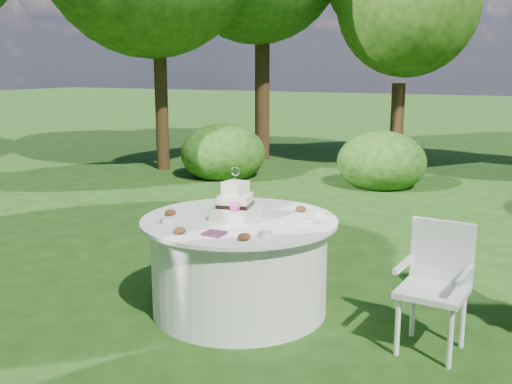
% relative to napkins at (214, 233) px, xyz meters
% --- Properties ---
extents(ground, '(80.00, 80.00, 0.00)m').
position_rel_napkins_xyz_m(ground, '(-0.06, 0.49, -0.78)').
color(ground, '#1D370F').
rests_on(ground, ground).
extents(napkins, '(0.14, 0.14, 0.02)m').
position_rel_napkins_xyz_m(napkins, '(0.00, 0.00, 0.00)').
color(napkins, '#441D39').
rests_on(napkins, table).
extents(feather_plume, '(0.48, 0.07, 0.01)m').
position_rel_napkins_xyz_m(feather_plume, '(-0.35, 0.11, -0.00)').
color(feather_plume, white).
rests_on(feather_plume, table).
extents(table, '(1.56, 1.56, 0.77)m').
position_rel_napkins_xyz_m(table, '(-0.06, 0.49, -0.39)').
color(table, white).
rests_on(table, ground).
extents(cake, '(0.32, 0.33, 0.42)m').
position_rel_napkins_xyz_m(cake, '(-0.08, 0.46, 0.10)').
color(cake, silver).
rests_on(cake, table).
extents(chair, '(0.48, 0.47, 0.90)m').
position_rel_napkins_xyz_m(chair, '(1.47, 0.53, -0.26)').
color(chair, white).
rests_on(chair, ground).
extents(votives, '(1.07, 0.94, 0.04)m').
position_rel_napkins_xyz_m(votives, '(0.10, 0.53, 0.01)').
color(votives, silver).
rests_on(votives, table).
extents(petal_cups, '(0.98, 1.11, 0.05)m').
position_rel_napkins_xyz_m(petal_cups, '(-0.07, 0.28, 0.02)').
color(petal_cups, '#562D16').
rests_on(petal_cups, table).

